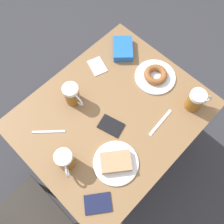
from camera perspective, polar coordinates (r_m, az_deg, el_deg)
The scene contains 13 objects.
ground_plane at distance 2.04m, azimuth -0.00°, elevation -8.58°, with size 8.00×8.00×0.00m, color #333338.
table at distance 1.41m, azimuth -0.00°, elevation -1.36°, with size 0.82×0.99×0.72m.
plate_with_cake at distance 1.25m, azimuth 0.88°, elevation -11.44°, with size 0.23×0.23×0.05m.
plate_with_donut at distance 1.47m, azimuth 9.89°, elevation 8.19°, with size 0.24×0.24×0.05m.
beer_mug_left at distance 1.35m, azimuth -9.10°, elevation 3.96°, with size 0.13×0.09×0.13m.
beer_mug_center at distance 1.23m, azimuth -10.64°, elevation -10.80°, with size 0.12×0.09×0.13m.
beer_mug_right at distance 1.39m, azimuth 18.62°, elevation 2.56°, with size 0.10×0.11×0.13m.
napkin_folded at distance 1.50m, azimuth -3.38°, elevation 10.42°, with size 0.14×0.12×0.00m.
fork at distance 1.35m, azimuth -14.25°, elevation -4.37°, with size 0.13×0.13×0.00m.
knife at distance 1.36m, azimuth 10.99°, elevation -2.34°, with size 0.03×0.19×0.00m.
passport_near_edge at distance 1.32m, azimuth -0.24°, elevation -3.17°, with size 0.14×0.12×0.01m.
passport_far_edge at distance 1.24m, azimuth -3.27°, elevation -20.12°, with size 0.15×0.15×0.01m.
blue_pouch at distance 1.55m, azimuth 2.49°, elevation 14.25°, with size 0.20×0.20×0.05m.
Camera 1 is at (-0.38, 0.39, 1.96)m, focal length 40.00 mm.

